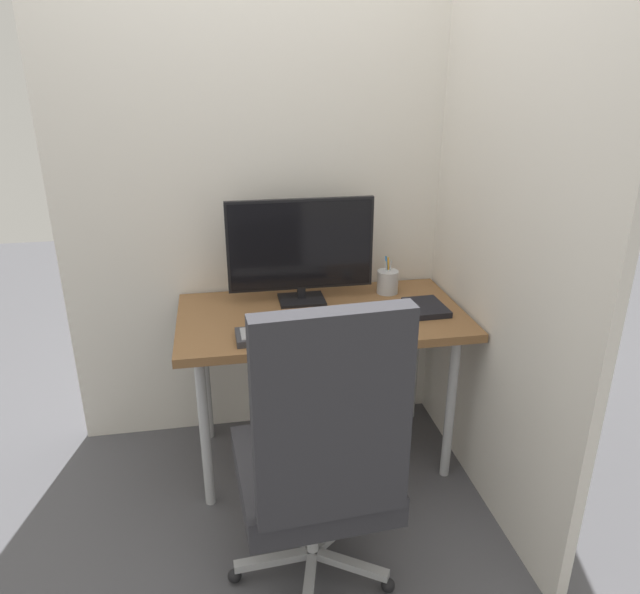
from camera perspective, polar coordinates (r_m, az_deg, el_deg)
The scene contains 10 objects.
ground_plane at distance 2.86m, azimuth 0.15°, elevation -15.05°, with size 8.00×8.00×0.00m, color #4C4C51.
wall_back at distance 2.66m, azimuth -1.25°, elevation 15.02°, with size 2.22×0.04×2.80m, color silver.
wall_side_right at distance 2.37m, azimuth 16.58°, elevation 13.35°, with size 0.04×1.66×2.80m, color silver.
desk at distance 2.52m, azimuth 0.16°, elevation -3.01°, with size 1.21×0.66×0.73m.
office_chair at distance 1.92m, azimuth -0.07°, elevation -15.49°, with size 0.57×0.60×1.13m.
monitor at distance 2.54m, azimuth -1.89°, elevation 4.81°, with size 0.64×0.16×0.46m.
keyboard at distance 2.28m, azimuth -2.22°, elevation -3.47°, with size 0.48×0.15×0.03m.
mouse at distance 2.41m, azimuth 5.54°, elevation -2.05°, with size 0.05×0.10×0.04m, color gray.
pen_holder at distance 2.71m, azimuth 6.61°, elevation 1.50°, with size 0.10×0.10×0.17m.
notebook at distance 2.55m, azimuth 10.31°, elevation -1.01°, with size 0.15×0.21×0.03m, color black.
Camera 1 is at (-0.41, -2.25, 1.71)m, focal length 32.81 mm.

